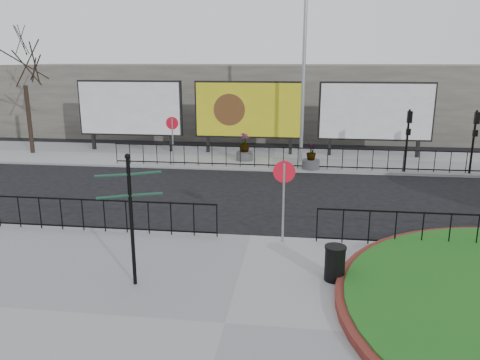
% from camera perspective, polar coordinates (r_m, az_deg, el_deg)
% --- Properties ---
extents(ground, '(90.00, 90.00, 0.00)m').
position_cam_1_polar(ground, '(14.61, 1.30, -7.20)').
color(ground, black).
rests_on(ground, ground).
extents(pavement_near, '(30.00, 10.00, 0.12)m').
position_cam_1_polar(pavement_near, '(10.14, -1.84, -17.32)').
color(pavement_near, gray).
rests_on(pavement_near, ground).
extents(pavement_far, '(44.00, 6.00, 0.12)m').
position_cam_1_polar(pavement_far, '(26.09, 4.10, 2.67)').
color(pavement_far, gray).
rests_on(pavement_far, ground).
extents(railing_near_left, '(10.00, 0.10, 1.10)m').
position_cam_1_polar(railing_near_left, '(15.86, -20.96, -3.85)').
color(railing_near_left, black).
rests_on(railing_near_left, pavement_near).
extents(railing_near_right, '(9.00, 0.10, 1.10)m').
position_cam_1_polar(railing_near_right, '(14.92, 26.99, -5.64)').
color(railing_near_right, black).
rests_on(railing_near_right, pavement_near).
extents(railing_far, '(18.00, 0.10, 1.10)m').
position_cam_1_polar(railing_far, '(23.29, 6.20, 2.71)').
color(railing_far, black).
rests_on(railing_far, pavement_far).
extents(speed_sign_far, '(0.64, 0.07, 2.47)m').
position_cam_1_polar(speed_sign_far, '(24.04, -8.24, 6.04)').
color(speed_sign_far, gray).
rests_on(speed_sign_far, pavement_far).
extents(speed_sign_near, '(0.64, 0.07, 2.47)m').
position_cam_1_polar(speed_sign_near, '(13.57, 5.37, -0.45)').
color(speed_sign_near, gray).
rests_on(speed_sign_near, pavement_near).
extents(billboard_left, '(6.20, 0.31, 4.10)m').
position_cam_1_polar(billboard_left, '(28.40, -13.25, 8.48)').
color(billboard_left, black).
rests_on(billboard_left, pavement_far).
extents(billboard_mid, '(6.20, 0.31, 4.10)m').
position_cam_1_polar(billboard_mid, '(26.78, 1.08, 8.51)').
color(billboard_mid, black).
rests_on(billboard_mid, pavement_far).
extents(billboard_right, '(6.20, 0.31, 4.10)m').
position_cam_1_polar(billboard_right, '(26.93, 16.21, 7.98)').
color(billboard_right, black).
rests_on(billboard_right, pavement_far).
extents(lamp_post, '(0.74, 0.18, 9.23)m').
position_cam_1_polar(lamp_post, '(24.50, 7.78, 13.05)').
color(lamp_post, gray).
rests_on(lamp_post, pavement_far).
extents(signal_pole_a, '(0.22, 0.26, 3.00)m').
position_cam_1_polar(signal_pole_a, '(23.63, 19.81, 5.63)').
color(signal_pole_a, black).
rests_on(signal_pole_a, pavement_far).
extents(signal_pole_b, '(0.22, 0.26, 3.00)m').
position_cam_1_polar(signal_pole_b, '(24.45, 26.71, 5.21)').
color(signal_pole_b, black).
rests_on(signal_pole_b, pavement_far).
extents(tree_left, '(2.00, 2.00, 7.00)m').
position_cam_1_polar(tree_left, '(29.42, -24.63, 9.76)').
color(tree_left, '#2D2119').
rests_on(tree_left, pavement_far).
extents(building_backdrop, '(40.00, 10.00, 5.00)m').
position_cam_1_polar(building_backdrop, '(35.64, 5.14, 9.80)').
color(building_backdrop, slate).
rests_on(building_backdrop, ground).
extents(fingerpost_sign, '(1.46, 0.82, 3.23)m').
position_cam_1_polar(fingerpost_sign, '(11.18, -13.19, -3.27)').
color(fingerpost_sign, black).
rests_on(fingerpost_sign, pavement_near).
extents(litter_bin, '(0.54, 0.54, 0.89)m').
position_cam_1_polar(litter_bin, '(11.85, 11.49, -9.89)').
color(litter_bin, black).
rests_on(litter_bin, pavement_near).
extents(planter_a, '(0.90, 0.90, 1.46)m').
position_cam_1_polar(planter_a, '(25.11, 0.57, 3.69)').
color(planter_a, '#4C4C4F').
rests_on(planter_a, pavement_far).
extents(planter_b, '(0.86, 0.86, 1.30)m').
position_cam_1_polar(planter_b, '(23.41, 8.65, 2.47)').
color(planter_b, '#4C4C4F').
rests_on(planter_b, pavement_far).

